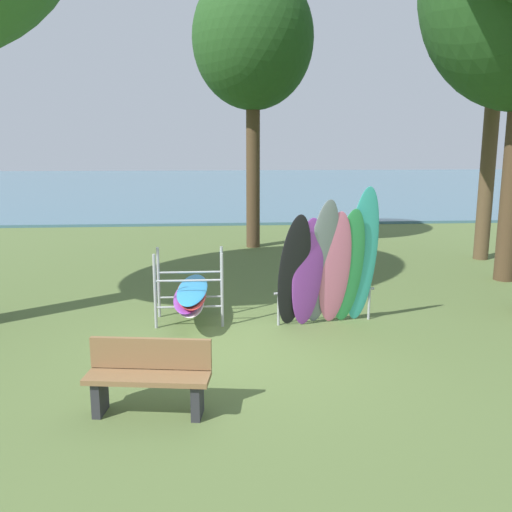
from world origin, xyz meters
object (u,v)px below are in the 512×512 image
board_storage_rack (190,294)px  park_bench (149,375)px  tree_mid_behind (253,41)px  leaning_board_pile (329,267)px

board_storage_rack → park_bench: 3.31m
tree_mid_behind → park_bench: size_ratio=5.31×
board_storage_rack → tree_mid_behind: bearing=77.5°
leaning_board_pile → park_bench: 3.93m
leaning_board_pile → board_storage_rack: bearing=169.5°
tree_mid_behind → park_bench: (-1.85, -10.16, -5.26)m
tree_mid_behind → board_storage_rack: bearing=-102.5°
tree_mid_behind → board_storage_rack: tree_mid_behind is taller
tree_mid_behind → board_storage_rack: 8.75m
leaning_board_pile → board_storage_rack: (-2.30, 0.43, -0.53)m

